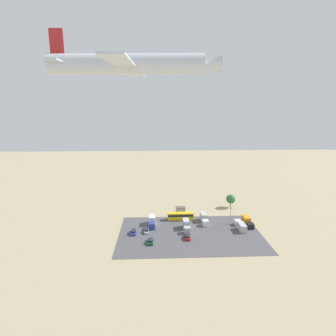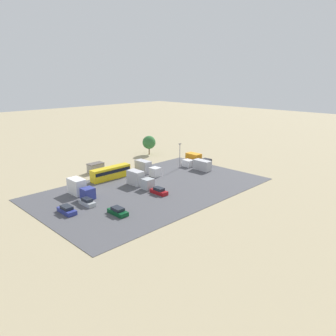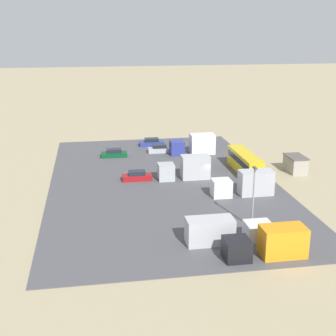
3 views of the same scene
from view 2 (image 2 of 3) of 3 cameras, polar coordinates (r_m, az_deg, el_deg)
ground_plane at (r=84.22m, az=-6.10°, el=-2.40°), size 400.00×400.00×0.00m
parking_lot_surface at (r=78.79m, az=-2.65°, el=-3.58°), size 54.65×33.18×0.08m
shed_building at (r=93.96m, az=-12.48°, el=0.06°), size 4.47×2.75×2.60m
bus at (r=86.85m, az=-9.94°, el=-0.76°), size 11.22×2.47×3.16m
parked_car_0 at (r=70.69m, az=-13.90°, el=-5.80°), size 1.70×4.19×1.47m
parked_car_1 at (r=75.02m, az=-1.59°, el=-4.05°), size 1.76×4.44×1.47m
parked_car_2 at (r=67.80m, az=-17.21°, el=-7.00°), size 1.95×4.66×1.47m
parked_car_3 at (r=64.97m, az=-8.74°, el=-7.47°), size 1.93×4.53×1.42m
parked_truck_0 at (r=76.38m, az=-15.12°, el=-3.43°), size 2.58×8.06×3.59m
parked_truck_1 at (r=80.39m, az=-5.08°, el=-1.98°), size 2.41×7.83×3.56m
parked_truck_2 at (r=100.32m, az=5.07°, el=1.48°), size 2.58×8.40×3.12m
parked_truck_3 at (r=95.13m, az=5.26°, el=0.61°), size 2.43×9.41×2.83m
parked_truck_4 at (r=90.36m, az=-3.77°, el=-0.00°), size 2.36×8.51×3.39m
tree_near_shed at (r=112.42m, az=-3.32°, el=4.48°), size 4.49×4.49×6.46m
light_pole_lot_centre at (r=94.90m, az=2.07°, el=2.36°), size 0.90×0.28×7.32m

